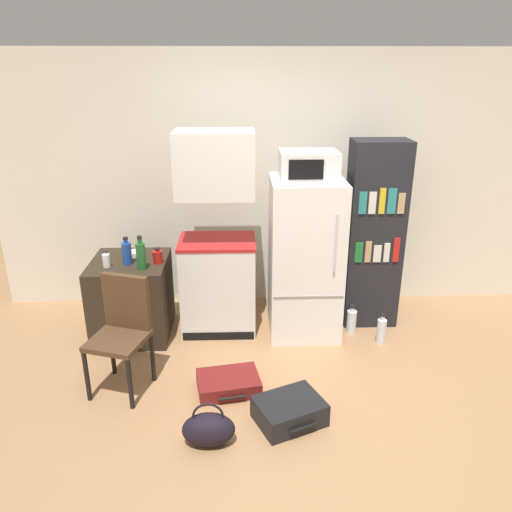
% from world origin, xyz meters
% --- Properties ---
extents(ground_plane, '(24.00, 24.00, 0.00)m').
position_xyz_m(ground_plane, '(0.00, 0.00, 0.00)').
color(ground_plane, '#A3754C').
extents(wall_back, '(6.40, 0.10, 2.56)m').
position_xyz_m(wall_back, '(0.20, 2.00, 1.28)').
color(wall_back, silver).
rests_on(wall_back, ground_plane).
extents(side_table, '(0.68, 0.70, 0.74)m').
position_xyz_m(side_table, '(-1.54, 1.25, 0.37)').
color(side_table, '#2D2319').
rests_on(side_table, ground_plane).
extents(kitchen_hutch, '(0.71, 0.53, 1.88)m').
position_xyz_m(kitchen_hutch, '(-0.73, 1.34, 0.85)').
color(kitchen_hutch, silver).
rests_on(kitchen_hutch, ground_plane).
extents(refrigerator, '(0.65, 0.68, 1.48)m').
position_xyz_m(refrigerator, '(0.08, 1.27, 0.74)').
color(refrigerator, white).
rests_on(refrigerator, ground_plane).
extents(microwave, '(0.50, 0.38, 0.24)m').
position_xyz_m(microwave, '(0.08, 1.27, 1.60)').
color(microwave, silver).
rests_on(microwave, refrigerator).
extents(bookshelf, '(0.52, 0.34, 1.79)m').
position_xyz_m(bookshelf, '(0.74, 1.43, 0.90)').
color(bookshelf, black).
rests_on(bookshelf, ground_plane).
extents(bottle_green_tall, '(0.08, 0.08, 0.31)m').
position_xyz_m(bottle_green_tall, '(-1.38, 1.06, 0.87)').
color(bottle_green_tall, '#1E6028').
rests_on(bottle_green_tall, side_table).
extents(bottle_ketchup_red, '(0.09, 0.09, 0.14)m').
position_xyz_m(bottle_ketchup_red, '(-1.26, 1.20, 0.80)').
color(bottle_ketchup_red, '#AD1914').
rests_on(bottle_ketchup_red, side_table).
extents(bottle_blue_soda, '(0.09, 0.09, 0.25)m').
position_xyz_m(bottle_blue_soda, '(-1.53, 1.18, 0.85)').
color(bottle_blue_soda, '#1E47A3').
rests_on(bottle_blue_soda, side_table).
extents(bottle_milk_white, '(0.07, 0.07, 0.15)m').
position_xyz_m(bottle_milk_white, '(-1.70, 1.12, 0.80)').
color(bottle_milk_white, white).
rests_on(bottle_milk_white, side_table).
extents(bowl, '(0.14, 0.14, 0.04)m').
position_xyz_m(bowl, '(-1.50, 1.39, 0.76)').
color(bowl, silver).
rests_on(bowl, side_table).
extents(chair, '(0.50, 0.50, 0.92)m').
position_xyz_m(chair, '(-1.43, 0.43, 0.54)').
color(chair, black).
rests_on(chair, ground_plane).
extents(suitcase_large_flat, '(0.53, 0.42, 0.12)m').
position_xyz_m(suitcase_large_flat, '(-0.62, 0.32, 0.06)').
color(suitcase_large_flat, maroon).
rests_on(suitcase_large_flat, ground_plane).
extents(suitcase_small_flat, '(0.57, 0.51, 0.17)m').
position_xyz_m(suitcase_small_flat, '(-0.18, -0.07, 0.09)').
color(suitcase_small_flat, black).
rests_on(suitcase_small_flat, ground_plane).
extents(handbag, '(0.36, 0.20, 0.33)m').
position_xyz_m(handbag, '(-0.74, -0.28, 0.12)').
color(handbag, black).
rests_on(handbag, ground_plane).
extents(water_bottle_front, '(0.08, 0.08, 0.30)m').
position_xyz_m(water_bottle_front, '(0.77, 0.99, 0.13)').
color(water_bottle_front, silver).
rests_on(water_bottle_front, ground_plane).
extents(water_bottle_middle, '(0.09, 0.09, 0.29)m').
position_xyz_m(water_bottle_middle, '(0.54, 1.19, 0.12)').
color(water_bottle_middle, silver).
rests_on(water_bottle_middle, ground_plane).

